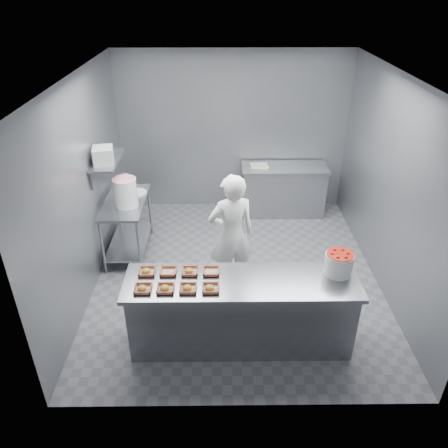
{
  "coord_description": "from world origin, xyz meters",
  "views": [
    {
      "loc": [
        -0.24,
        -5.18,
        3.83
      ],
      "look_at": [
        -0.18,
        -0.2,
        0.96
      ],
      "focal_mm": 35.0,
      "sensor_mm": 36.0,
      "label": 1
    }
  ],
  "objects_px": {
    "glaze_bucket": "(125,192)",
    "appliance": "(103,155)",
    "tray_5": "(168,271)",
    "tray_1": "(165,288)",
    "tray_2": "(188,288)",
    "tray_4": "(147,271)",
    "tray_6": "(190,271)",
    "prep_table": "(127,219)",
    "strawberry_tub": "(339,263)",
    "tray_7": "(211,271)",
    "tray_0": "(143,289)",
    "tray_3": "(210,288)",
    "worker": "(231,235)",
    "service_counter": "(241,312)",
    "back_counter": "(283,190)"
  },
  "relations": [
    {
      "from": "tray_1",
      "to": "tray_0",
      "type": "bearing_deg",
      "value": 180.0
    },
    {
      "from": "tray_0",
      "to": "tray_3",
      "type": "xyz_separation_m",
      "value": [
        0.72,
        0.0,
        0.0
      ]
    },
    {
      "from": "strawberry_tub",
      "to": "glaze_bucket",
      "type": "height_order",
      "value": "glaze_bucket"
    },
    {
      "from": "prep_table",
      "to": "back_counter",
      "type": "bearing_deg",
      "value": 27.01
    },
    {
      "from": "service_counter",
      "to": "tray_7",
      "type": "xyz_separation_m",
      "value": [
        -0.34,
        0.15,
        0.47
      ]
    },
    {
      "from": "strawberry_tub",
      "to": "glaze_bucket",
      "type": "xyz_separation_m",
      "value": [
        -2.67,
        1.68,
        0.08
      ]
    },
    {
      "from": "tray_0",
      "to": "tray_6",
      "type": "distance_m",
      "value": 0.57
    },
    {
      "from": "tray_3",
      "to": "tray_7",
      "type": "xyz_separation_m",
      "value": [
        0.0,
        0.31,
        -0.0
      ]
    },
    {
      "from": "prep_table",
      "to": "strawberry_tub",
      "type": "relative_size",
      "value": 3.84
    },
    {
      "from": "tray_5",
      "to": "tray_1",
      "type": "bearing_deg",
      "value": -90.56
    },
    {
      "from": "back_counter",
      "to": "tray_6",
      "type": "distance_m",
      "value": 3.46
    },
    {
      "from": "tray_3",
      "to": "back_counter",
      "type": "bearing_deg",
      "value": 69.95
    },
    {
      "from": "tray_0",
      "to": "tray_3",
      "type": "height_order",
      "value": "same"
    },
    {
      "from": "prep_table",
      "to": "tray_6",
      "type": "distance_m",
      "value": 2.12
    },
    {
      "from": "tray_2",
      "to": "appliance",
      "type": "distance_m",
      "value": 2.42
    },
    {
      "from": "tray_4",
      "to": "appliance",
      "type": "relative_size",
      "value": 0.62
    },
    {
      "from": "glaze_bucket",
      "to": "appliance",
      "type": "height_order",
      "value": "appliance"
    },
    {
      "from": "tray_6",
      "to": "tray_0",
      "type": "bearing_deg",
      "value": -147.36
    },
    {
      "from": "tray_2",
      "to": "tray_5",
      "type": "distance_m",
      "value": 0.39
    },
    {
      "from": "worker",
      "to": "strawberry_tub",
      "type": "height_order",
      "value": "worker"
    },
    {
      "from": "tray_3",
      "to": "tray_5",
      "type": "height_order",
      "value": "tray_3"
    },
    {
      "from": "tray_5",
      "to": "service_counter",
      "type": "bearing_deg",
      "value": -10.63
    },
    {
      "from": "tray_1",
      "to": "tray_2",
      "type": "bearing_deg",
      "value": 0.0
    },
    {
      "from": "service_counter",
      "to": "tray_3",
      "type": "height_order",
      "value": "tray_3"
    },
    {
      "from": "tray_4",
      "to": "tray_6",
      "type": "height_order",
      "value": "same"
    },
    {
      "from": "tray_0",
      "to": "strawberry_tub",
      "type": "xyz_separation_m",
      "value": [
        2.14,
        0.29,
        0.12
      ]
    },
    {
      "from": "tray_4",
      "to": "back_counter",
      "type": "bearing_deg",
      "value": 57.64
    },
    {
      "from": "tray_0",
      "to": "tray_4",
      "type": "relative_size",
      "value": 1.0
    },
    {
      "from": "appliance",
      "to": "tray_4",
      "type": "bearing_deg",
      "value": -76.05
    },
    {
      "from": "tray_2",
      "to": "prep_table",
      "type": "bearing_deg",
      "value": 116.91
    },
    {
      "from": "tray_4",
      "to": "tray_7",
      "type": "relative_size",
      "value": 1.0
    },
    {
      "from": "tray_0",
      "to": "tray_5",
      "type": "bearing_deg",
      "value": 51.68
    },
    {
      "from": "tray_1",
      "to": "tray_7",
      "type": "relative_size",
      "value": 1.0
    },
    {
      "from": "service_counter",
      "to": "tray_6",
      "type": "relative_size",
      "value": 13.88
    },
    {
      "from": "service_counter",
      "to": "tray_2",
      "type": "relative_size",
      "value": 13.88
    },
    {
      "from": "tray_4",
      "to": "tray_6",
      "type": "relative_size",
      "value": 1.0
    },
    {
      "from": "tray_1",
      "to": "strawberry_tub",
      "type": "distance_m",
      "value": 1.93
    },
    {
      "from": "tray_3",
      "to": "worker",
      "type": "distance_m",
      "value": 1.23
    },
    {
      "from": "tray_2",
      "to": "tray_4",
      "type": "xyz_separation_m",
      "value": [
        -0.48,
        0.31,
        0.0
      ]
    },
    {
      "from": "prep_table",
      "to": "glaze_bucket",
      "type": "distance_m",
      "value": 0.55
    },
    {
      "from": "tray_4",
      "to": "tray_5",
      "type": "relative_size",
      "value": 1.0
    },
    {
      "from": "tray_6",
      "to": "glaze_bucket",
      "type": "xyz_separation_m",
      "value": [
        -1.0,
        1.66,
        0.2
      ]
    },
    {
      "from": "back_counter",
      "to": "worker",
      "type": "distance_m",
      "value": 2.45
    },
    {
      "from": "service_counter",
      "to": "tray_0",
      "type": "height_order",
      "value": "tray_0"
    },
    {
      "from": "tray_3",
      "to": "worker",
      "type": "height_order",
      "value": "worker"
    },
    {
      "from": "tray_2",
      "to": "tray_6",
      "type": "xyz_separation_m",
      "value": [
        0.0,
        0.31,
        0.0
      ]
    },
    {
      "from": "worker",
      "to": "appliance",
      "type": "distance_m",
      "value": 2.05
    },
    {
      "from": "tray_3",
      "to": "appliance",
      "type": "bearing_deg",
      "value": 127.29
    },
    {
      "from": "tray_6",
      "to": "tray_4",
      "type": "bearing_deg",
      "value": 180.0
    },
    {
      "from": "prep_table",
      "to": "tray_0",
      "type": "height_order",
      "value": "tray_0"
    }
  ]
}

